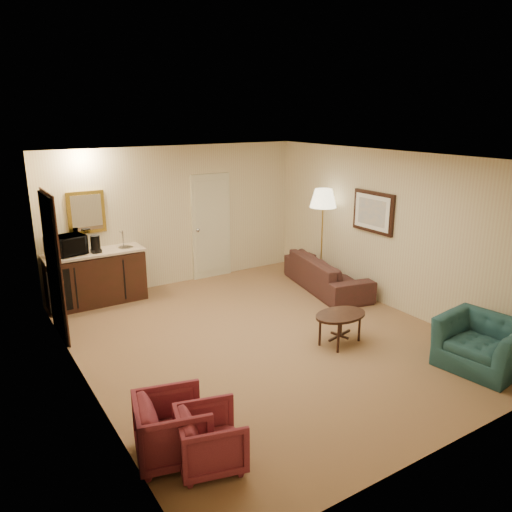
{
  "coord_description": "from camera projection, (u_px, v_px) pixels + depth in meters",
  "views": [
    {
      "loc": [
        -3.66,
        -5.56,
        3.18
      ],
      "look_at": [
        0.18,
        0.5,
        1.1
      ],
      "focal_mm": 35.0,
      "sensor_mm": 36.0,
      "label": 1
    }
  ],
  "objects": [
    {
      "name": "sofa",
      "position": [
        327.0,
        268.0,
        9.21
      ],
      "size": [
        1.01,
        2.16,
        0.81
      ],
      "primitive_type": "imported",
      "rotation": [
        0.0,
        0.0,
        1.37
      ],
      "color": "black",
      "rests_on": "ground"
    },
    {
      "name": "teal_armchair",
      "position": [
        483.0,
        336.0,
        6.35
      ],
      "size": [
        0.79,
        1.08,
        0.87
      ],
      "primitive_type": "imported",
      "rotation": [
        0.0,
        0.0,
        -1.42
      ],
      "color": "#204C51",
      "rests_on": "ground"
    },
    {
      "name": "floor_lamp",
      "position": [
        322.0,
        238.0,
        9.29
      ],
      "size": [
        0.64,
        0.64,
        1.85
      ],
      "primitive_type": "cube",
      "rotation": [
        0.0,
        0.0,
        0.39
      ],
      "color": "#AF8A3A",
      "rests_on": "ground"
    },
    {
      "name": "coffee_table",
      "position": [
        340.0,
        328.0,
        7.07
      ],
      "size": [
        0.89,
        0.69,
        0.45
      ],
      "primitive_type": "cube",
      "rotation": [
        0.0,
        0.0,
        0.23
      ],
      "color": "black",
      "rests_on": "ground"
    },
    {
      "name": "waste_bin",
      "position": [
        136.0,
        288.0,
        8.87
      ],
      "size": [
        0.32,
        0.32,
        0.33
      ],
      "primitive_type": "cylinder",
      "rotation": [
        0.0,
        0.0,
        -0.24
      ],
      "color": "black",
      "rests_on": "ground"
    },
    {
      "name": "room_walls",
      "position": [
        231.0,
        215.0,
        7.37
      ],
      "size": [
        5.02,
        6.01,
        2.61
      ],
      "color": "beige",
      "rests_on": "ground"
    },
    {
      "name": "ground",
      "position": [
        264.0,
        338.0,
        7.28
      ],
      "size": [
        6.0,
        6.0,
        0.0
      ],
      "primitive_type": "plane",
      "color": "#8A6446",
      "rests_on": "ground"
    },
    {
      "name": "wetbar_cabinet",
      "position": [
        96.0,
        278.0,
        8.51
      ],
      "size": [
        1.64,
        0.58,
        0.92
      ],
      "primitive_type": "cube",
      "color": "black",
      "rests_on": "ground"
    },
    {
      "name": "coffee_maker",
      "position": [
        96.0,
        244.0,
        8.29
      ],
      "size": [
        0.2,
        0.2,
        0.29
      ],
      "primitive_type": "cylinder",
      "rotation": [
        0.0,
        0.0,
        -0.34
      ],
      "color": "black",
      "rests_on": "wetbar_cabinet"
    },
    {
      "name": "microwave",
      "position": [
        66.0,
        243.0,
        8.12
      ],
      "size": [
        0.64,
        0.44,
        0.4
      ],
      "primitive_type": "imported",
      "rotation": [
        0.0,
        0.0,
        0.21
      ],
      "color": "black",
      "rests_on": "wetbar_cabinet"
    },
    {
      "name": "rose_chair_near",
      "position": [
        211.0,
        436.0,
        4.59
      ],
      "size": [
        0.69,
        0.72,
        0.61
      ],
      "primitive_type": "imported",
      "rotation": [
        0.0,
        0.0,
        1.31
      ],
      "color": "maroon",
      "rests_on": "ground"
    },
    {
      "name": "rose_chair_far",
      "position": [
        172.0,
        425.0,
        4.69
      ],
      "size": [
        0.77,
        0.8,
        0.69
      ],
      "primitive_type": "imported",
      "rotation": [
        0.0,
        0.0,
        1.32
      ],
      "color": "maroon",
      "rests_on": "ground"
    }
  ]
}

